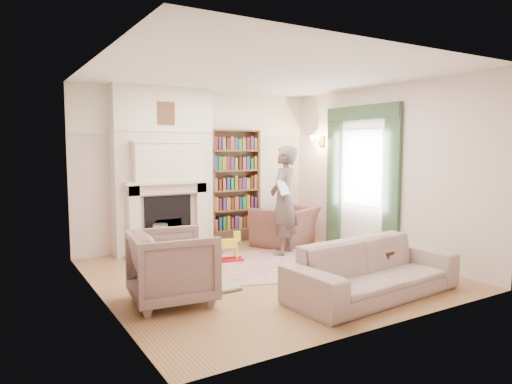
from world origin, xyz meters
TOP-DOWN VIEW (x-y plane):
  - floor at (0.00, 0.00)m, footprint 4.50×4.50m
  - ceiling at (0.00, 0.00)m, footprint 4.50×4.50m
  - wall_back at (0.00, 2.25)m, footprint 4.50×0.00m
  - wall_front at (0.00, -2.25)m, footprint 4.50×0.00m
  - wall_left at (-2.25, 0.00)m, footprint 0.00×4.50m
  - wall_right at (2.25, 0.00)m, footprint 0.00×4.50m
  - fireplace at (-0.75, 2.05)m, footprint 1.70×0.58m
  - bookcase at (0.65, 2.12)m, footprint 1.00×0.24m
  - window at (2.23, 0.40)m, footprint 0.02×0.90m
  - curtain_left at (2.20, -0.30)m, footprint 0.07×0.32m
  - curtain_right at (2.20, 1.10)m, footprint 0.07×0.32m
  - pelmet at (2.19, 0.40)m, footprint 0.09×1.70m
  - wall_sconce at (2.03, 1.50)m, footprint 0.20×0.24m
  - rug at (-0.04, 0.48)m, footprint 3.00×2.63m
  - armchair_reading at (1.34, 1.44)m, footprint 1.37×1.31m
  - armchair_left at (-1.56, -0.47)m, footprint 1.03×1.01m
  - sofa at (0.60, -1.51)m, footprint 2.33×1.06m
  - man_reading at (0.89, 0.84)m, footprint 0.80×0.74m
  - newspaper at (0.74, 0.64)m, footprint 0.35×0.29m
  - coffee_table at (1.28, -1.07)m, footprint 0.78×0.60m
  - paraffin_heater at (-0.95, 1.70)m, footprint 0.30×0.30m
  - rocking_horse at (-0.18, 0.88)m, footprint 0.57×0.33m
  - board_game at (-0.83, -0.32)m, footprint 0.39×0.39m
  - game_box_lid at (-0.88, 0.28)m, footprint 0.31×0.26m
  - comic_annuals at (0.28, -0.45)m, footprint 0.87×0.52m

SIDE VIEW (x-z plane):
  - floor at x=0.00m, z-range 0.00..0.00m
  - rug at x=-0.04m, z-range 0.00..0.01m
  - comic_annuals at x=0.28m, z-range 0.01..0.03m
  - board_game at x=-0.83m, z-range 0.01..0.04m
  - game_box_lid at x=-0.88m, z-range 0.01..0.06m
  - coffee_table at x=1.28m, z-range 0.00..0.45m
  - rocking_horse at x=-0.18m, z-range 0.00..0.47m
  - paraffin_heater at x=-0.95m, z-range 0.00..0.55m
  - sofa at x=0.60m, z-range 0.00..0.66m
  - armchair_reading at x=1.34m, z-range 0.00..0.70m
  - armchair_left at x=-1.56m, z-range 0.00..0.85m
  - man_reading at x=0.89m, z-range 0.00..1.83m
  - newspaper at x=0.74m, z-range 1.03..1.28m
  - bookcase at x=0.65m, z-range 0.25..2.10m
  - curtain_left at x=2.20m, z-range 0.00..2.40m
  - curtain_right at x=2.20m, z-range 0.00..2.40m
  - fireplace at x=-0.75m, z-range -0.01..2.79m
  - wall_back at x=0.00m, z-range -0.85..3.65m
  - wall_front at x=0.00m, z-range -0.85..3.65m
  - wall_left at x=-2.25m, z-range -0.85..3.65m
  - wall_right at x=2.25m, z-range -0.85..3.65m
  - window at x=2.23m, z-range 0.80..2.10m
  - wall_sconce at x=2.03m, z-range 1.78..2.02m
  - pelmet at x=2.19m, z-range 2.26..2.50m
  - ceiling at x=0.00m, z-range 2.80..2.80m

